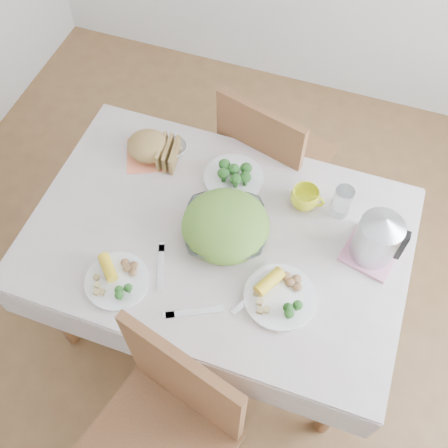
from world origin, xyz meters
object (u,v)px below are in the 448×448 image
(chair_far, at_px, (277,161))
(salad_bowl, at_px, (226,229))
(dinner_plate_right, at_px, (280,297))
(electric_kettle, at_px, (378,237))
(dining_table, at_px, (218,278))
(yellow_mug, at_px, (305,198))
(dinner_plate_left, at_px, (117,281))

(chair_far, bearing_deg, salad_bowl, 101.59)
(dinner_plate_right, height_order, electric_kettle, electric_kettle)
(dining_table, relative_size, yellow_mug, 11.84)
(yellow_mug, bearing_deg, chair_far, 116.57)
(salad_bowl, xyz_separation_m, yellow_mug, (0.26, 0.24, 0.01))
(dining_table, height_order, yellow_mug, yellow_mug)
(dining_table, xyz_separation_m, yellow_mug, (0.29, 0.25, 0.43))
(salad_bowl, bearing_deg, dining_table, -158.13)
(dinner_plate_left, height_order, dinner_plate_right, dinner_plate_right)
(chair_far, xyz_separation_m, electric_kettle, (0.52, -0.56, 0.42))
(chair_far, distance_m, electric_kettle, 0.87)
(dinner_plate_left, relative_size, yellow_mug, 2.06)
(dinner_plate_left, height_order, electric_kettle, electric_kettle)
(salad_bowl, distance_m, electric_kettle, 0.58)
(yellow_mug, height_order, electric_kettle, electric_kettle)
(chair_far, relative_size, electric_kettle, 4.31)
(yellow_mug, bearing_deg, electric_kettle, -24.29)
(chair_far, relative_size, salad_bowl, 3.07)
(dinner_plate_left, distance_m, electric_kettle, 0.98)
(yellow_mug, distance_m, electric_kettle, 0.34)
(chair_far, relative_size, dinner_plate_right, 3.69)
(chair_far, xyz_separation_m, dinner_plate_right, (0.24, -0.87, 0.31))
(salad_bowl, relative_size, dinner_plate_left, 1.33)
(chair_far, relative_size, dinner_plate_left, 4.09)
(dinner_plate_left, distance_m, dinner_plate_right, 0.61)
(chair_far, distance_m, yellow_mug, 0.59)
(salad_bowl, xyz_separation_m, dinner_plate_left, (-0.31, -0.34, -0.03))
(dining_table, xyz_separation_m, dinner_plate_left, (-0.28, -0.32, 0.40))
(dining_table, relative_size, dinner_plate_left, 5.74)
(dinner_plate_right, relative_size, electric_kettle, 1.17)
(dining_table, bearing_deg, dinner_plate_left, -131.22)
(dinner_plate_right, bearing_deg, dinner_plate_left, -166.82)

